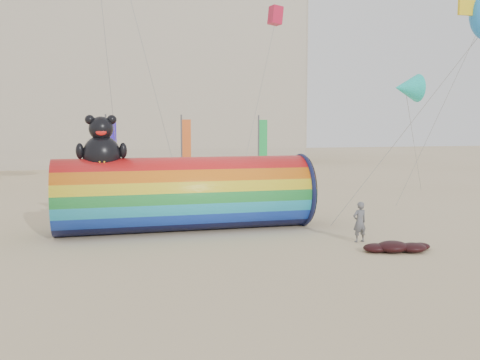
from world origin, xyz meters
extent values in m
plane|color=#CCB58C|center=(0.00, 0.00, 0.00)|extent=(160.00, 160.00, 0.00)
cube|color=#B7AD99|center=(-12.00, 46.00, 10.00)|extent=(60.00, 15.00, 20.00)
cube|color=#28303D|center=(-12.00, 38.44, 10.50)|extent=(59.50, 0.12, 17.00)
cylinder|color=red|center=(-1.32, 3.99, 1.60)|extent=(10.95, 3.19, 3.19)
torus|color=#0F1438|center=(4.05, 3.99, 1.60)|extent=(0.22, 3.35, 3.35)
cylinder|color=black|center=(4.17, 3.99, 1.60)|extent=(0.05, 3.16, 3.16)
ellipsoid|color=black|center=(-4.79, 3.99, 3.33)|extent=(1.56, 1.40, 1.64)
ellipsoid|color=yellow|center=(-4.79, 3.48, 3.24)|extent=(0.80, 0.35, 0.70)
sphere|color=black|center=(-4.79, 3.99, 4.43)|extent=(1.00, 1.00, 1.00)
sphere|color=black|center=(-5.23, 3.99, 4.79)|extent=(0.40, 0.40, 0.40)
sphere|color=black|center=(-4.35, 3.99, 4.79)|extent=(0.40, 0.40, 0.40)
ellipsoid|color=red|center=(-4.79, 3.58, 4.29)|extent=(0.44, 0.16, 0.28)
ellipsoid|color=black|center=(-5.65, 3.89, 3.51)|extent=(0.33, 0.33, 0.66)
ellipsoid|color=black|center=(-3.92, 3.89, 3.51)|extent=(0.33, 0.33, 0.66)
imported|color=#5B5C62|center=(4.91, -0.14, 0.80)|extent=(0.63, 0.46, 1.60)
ellipsoid|color=black|center=(5.30, -1.97, 0.20)|extent=(1.17, 0.99, 0.41)
ellipsoid|color=black|center=(6.00, -2.17, 0.17)|extent=(0.99, 0.84, 0.34)
ellipsoid|color=black|center=(4.70, -1.82, 0.16)|extent=(0.91, 0.77, 0.32)
ellipsoid|color=black|center=(5.60, -1.57, 0.14)|extent=(0.78, 0.66, 0.27)
ellipsoid|color=black|center=(6.50, -1.87, 0.13)|extent=(0.73, 0.62, 0.25)
cylinder|color=#59595E|center=(-4.50, 13.37, 2.60)|extent=(0.10, 0.10, 5.20)
cube|color=#321BD0|center=(-4.19, 13.37, 2.65)|extent=(0.56, 0.06, 4.50)
cylinder|color=#59595E|center=(0.06, 14.25, 2.60)|extent=(0.10, 0.10, 5.20)
cube|color=orange|center=(0.37, 14.25, 2.65)|extent=(0.56, 0.06, 4.50)
cylinder|color=#59595E|center=(5.29, 15.02, 2.60)|extent=(0.10, 0.10, 5.20)
cube|color=green|center=(5.60, 15.02, 2.65)|extent=(0.56, 0.06, 4.50)
cone|color=#1BDDCC|center=(10.77, 6.31, 6.50)|extent=(1.47, 1.47, 1.32)
cube|color=red|center=(4.93, 10.56, 10.72)|extent=(0.63, 0.63, 1.00)
camera|label=1|loc=(-4.81, -18.89, 4.60)|focal=40.00mm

